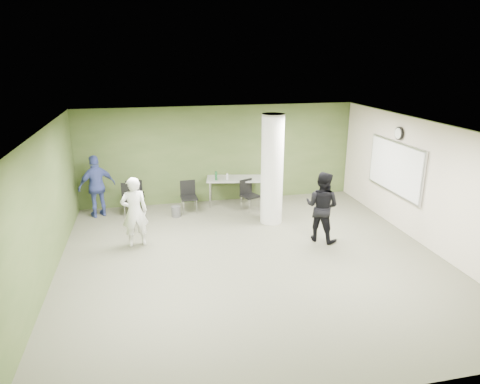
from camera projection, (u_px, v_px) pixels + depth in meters
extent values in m
plane|color=#5A5946|center=(252.00, 260.00, 9.10)|extent=(8.00, 8.00, 0.00)
plane|color=white|center=(254.00, 129.00, 8.24)|extent=(8.00, 8.00, 0.00)
cube|color=#3F5427|center=(219.00, 154.00, 12.39)|extent=(8.00, 2.80, 0.02)
cube|color=#3F5427|center=(42.00, 212.00, 7.85)|extent=(0.02, 8.00, 2.80)
cube|color=beige|center=(427.00, 185.00, 9.49)|extent=(0.02, 8.00, 2.80)
cylinder|color=silver|center=(272.00, 170.00, 10.74)|extent=(0.56, 0.56, 2.80)
cube|color=silver|center=(395.00, 167.00, 10.56)|extent=(0.04, 2.30, 1.30)
cube|color=white|center=(394.00, 168.00, 10.56)|extent=(0.02, 2.20, 1.20)
cylinder|color=black|center=(399.00, 133.00, 10.30)|extent=(0.05, 0.32, 0.32)
cylinder|color=white|center=(398.00, 133.00, 10.30)|extent=(0.02, 0.26, 0.26)
cube|color=#979792|center=(236.00, 179.00, 12.22)|extent=(1.79, 1.04, 0.04)
cylinder|color=silver|center=(210.00, 195.00, 12.04)|extent=(0.04, 0.04, 0.76)
cylinder|color=silver|center=(263.00, 195.00, 12.08)|extent=(0.04, 0.04, 0.76)
cylinder|color=silver|center=(211.00, 189.00, 12.60)|extent=(0.04, 0.04, 0.76)
cylinder|color=silver|center=(262.00, 189.00, 12.63)|extent=(0.04, 0.04, 0.76)
cylinder|color=#1B5226|center=(216.00, 176.00, 11.96)|extent=(0.07, 0.07, 0.25)
cylinder|color=#B2B2B7|center=(227.00, 177.00, 12.01)|extent=(0.06, 0.06, 0.18)
cylinder|color=#4C4C4C|center=(176.00, 211.00, 11.47)|extent=(0.25, 0.25, 0.29)
cube|color=black|center=(135.00, 195.00, 11.86)|extent=(0.48, 0.48, 0.05)
cube|color=black|center=(134.00, 188.00, 11.58)|extent=(0.44, 0.06, 0.45)
cylinder|color=silver|center=(143.00, 200.00, 12.14)|extent=(0.02, 0.02, 0.43)
cylinder|color=silver|center=(129.00, 201.00, 12.08)|extent=(0.02, 0.02, 0.43)
cylinder|color=silver|center=(143.00, 205.00, 11.78)|extent=(0.02, 0.02, 0.43)
cylinder|color=silver|center=(128.00, 205.00, 11.72)|extent=(0.02, 0.02, 0.43)
cube|color=black|center=(133.00, 199.00, 11.46)|extent=(0.59, 0.59, 0.05)
cube|color=black|center=(130.00, 192.00, 11.16)|extent=(0.46, 0.15, 0.48)
cylinder|color=silver|center=(143.00, 205.00, 11.72)|extent=(0.02, 0.02, 0.46)
cylinder|color=silver|center=(129.00, 205.00, 11.73)|extent=(0.02, 0.02, 0.46)
cylinder|color=silver|center=(140.00, 210.00, 11.34)|extent=(0.02, 0.02, 0.46)
cylinder|color=silver|center=(125.00, 210.00, 11.35)|extent=(0.02, 0.02, 0.46)
cube|color=black|center=(189.00, 198.00, 11.68)|extent=(0.45, 0.45, 0.05)
cube|color=black|center=(188.00, 188.00, 11.79)|extent=(0.42, 0.05, 0.42)
cylinder|color=silver|center=(184.00, 208.00, 11.54)|extent=(0.02, 0.02, 0.41)
cylinder|color=silver|center=(197.00, 207.00, 11.63)|extent=(0.02, 0.02, 0.41)
cylinder|color=silver|center=(182.00, 204.00, 11.87)|extent=(0.02, 0.02, 0.41)
cylinder|color=silver|center=(195.00, 203.00, 11.96)|extent=(0.02, 0.02, 0.41)
cube|color=black|center=(250.00, 196.00, 11.86)|extent=(0.57, 0.57, 0.05)
cube|color=black|center=(246.00, 186.00, 11.94)|extent=(0.39, 0.21, 0.42)
cylinder|color=silver|center=(249.00, 206.00, 11.70)|extent=(0.02, 0.02, 0.40)
cylinder|color=silver|center=(259.00, 204.00, 11.90)|extent=(0.02, 0.02, 0.40)
cylinder|color=silver|center=(241.00, 203.00, 11.96)|extent=(0.02, 0.02, 0.40)
cylinder|color=silver|center=(251.00, 200.00, 12.17)|extent=(0.02, 0.02, 0.40)
imported|color=white|center=(134.00, 212.00, 9.54)|extent=(0.64, 0.47, 1.62)
imported|color=black|center=(322.00, 207.00, 9.83)|extent=(1.01, 1.01, 1.66)
imported|color=#3A4792|center=(97.00, 186.00, 11.31)|extent=(1.06, 0.76, 1.68)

